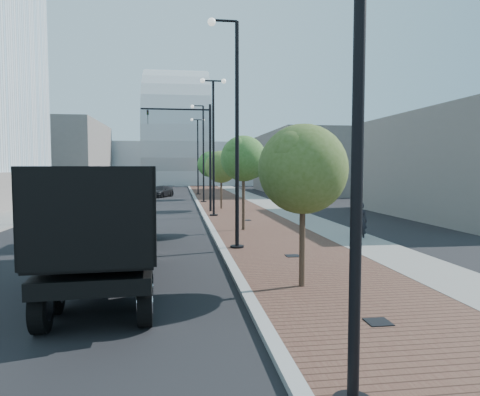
{
  "coord_description": "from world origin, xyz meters",
  "views": [
    {
      "loc": [
        -1.74,
        -7.52,
        3.38
      ],
      "look_at": [
        1.0,
        12.0,
        2.0
      ],
      "focal_mm": 32.81,
      "sensor_mm": 36.0,
      "label": 1
    }
  ],
  "objects": [
    {
      "name": "commercial_block_e",
      "position": [
        18.0,
        20.0,
        3.5
      ],
      "size": [
        10.0,
        16.0,
        7.0
      ],
      "primitive_type": "cube",
      "color": "#66605C",
      "rests_on": "ground"
    },
    {
      "name": "streetlight_3",
      "position": [
        0.49,
        34.0,
        4.34
      ],
      "size": [
        1.44,
        0.56,
        9.21
      ],
      "color": "black",
      "rests_on": "ground"
    },
    {
      "name": "tree_3",
      "position": [
        1.65,
        39.02,
        3.7
      ],
      "size": [
        2.73,
        2.73,
        5.08
      ],
      "color": "#382619",
      "rests_on": "ground"
    },
    {
      "name": "ground",
      "position": [
        0.0,
        0.0,
        0.0
      ],
      "size": [
        220.0,
        220.0,
        0.0
      ],
      "primitive_type": "plane",
      "color": "black"
    },
    {
      "name": "curb",
      "position": [
        0.0,
        40.0,
        0.07
      ],
      "size": [
        0.3,
        140.0,
        0.14
      ],
      "primitive_type": "cube",
      "color": "gray",
      "rests_on": "ground"
    },
    {
      "name": "tree_2",
      "position": [
        1.65,
        27.02,
        3.42
      ],
      "size": [
        2.57,
        2.55,
        4.7
      ],
      "color": "#382619",
      "rests_on": "ground"
    },
    {
      "name": "concrete_strip",
      "position": [
        6.2,
        40.0,
        0.07
      ],
      "size": [
        2.4,
        140.0,
        0.13
      ],
      "primitive_type": "cube",
      "color": "slate",
      "rests_on": "ground"
    },
    {
      "name": "dark_car_far",
      "position": [
        -3.78,
        43.08,
        0.64
      ],
      "size": [
        3.35,
        4.77,
        1.28
      ],
      "primitive_type": "imported",
      "rotation": [
        0.0,
        0.0,
        -0.39
      ],
      "color": "black",
      "rests_on": "ground"
    },
    {
      "name": "streetlight_4",
      "position": [
        0.6,
        46.0,
        4.82
      ],
      "size": [
        1.72,
        0.56,
        9.28
      ],
      "color": "black",
      "rests_on": "ground"
    },
    {
      "name": "utility_cover_2",
      "position": [
        2.4,
        19.0,
        0.13
      ],
      "size": [
        0.5,
        0.5,
        0.02
      ],
      "primitive_type": "cube",
      "color": "black",
      "rests_on": "sidewalk"
    },
    {
      "name": "commercial_block_nw",
      "position": [
        -20.0,
        60.0,
        5.0
      ],
      "size": [
        14.0,
        20.0,
        10.0
      ],
      "primitive_type": "cube",
      "color": "#69625E",
      "rests_on": "ground"
    },
    {
      "name": "traffic_mast",
      "position": [
        -0.3,
        25.0,
        4.98
      ],
      "size": [
        5.09,
        0.2,
        8.0
      ],
      "color": "black",
      "rests_on": "ground"
    },
    {
      "name": "white_sedan",
      "position": [
        -4.2,
        9.06,
        0.82
      ],
      "size": [
        2.66,
        5.23,
        1.64
      ],
      "primitive_type": "imported",
      "rotation": [
        0.0,
        0.0,
        -0.19
      ],
      "color": "silver",
      "rests_on": "ground"
    },
    {
      "name": "sidewalk",
      "position": [
        3.5,
        40.0,
        0.06
      ],
      "size": [
        7.0,
        140.0,
        0.12
      ],
      "primitive_type": "cube",
      "color": "#4C2D23",
      "rests_on": "ground"
    },
    {
      "name": "commercial_block_ne",
      "position": [
        16.0,
        50.0,
        4.0
      ],
      "size": [
        12.0,
        22.0,
        8.0
      ],
      "primitive_type": "cube",
      "color": "#605A56",
      "rests_on": "ground"
    },
    {
      "name": "utility_cover_0",
      "position": [
        2.4,
        1.0,
        0.13
      ],
      "size": [
        0.5,
        0.5,
        0.02
      ],
      "primitive_type": "cube",
      "color": "black",
      "rests_on": "sidewalk"
    },
    {
      "name": "west_sidewalk",
      "position": [
        -13.0,
        40.0,
        0.06
      ],
      "size": [
        4.0,
        140.0,
        0.12
      ],
      "primitive_type": "cube",
      "color": "slate",
      "rests_on": "ground"
    },
    {
      "name": "dump_truck",
      "position": [
        -3.87,
        9.22,
        1.43
      ],
      "size": [
        3.16,
        13.45,
        3.4
      ],
      "rotation": [
        0.0,
        0.0,
        0.05
      ],
      "color": "black",
      "rests_on": "ground"
    },
    {
      "name": "tree_0",
      "position": [
        1.65,
        4.02,
        3.32
      ],
      "size": [
        2.47,
        2.44,
        4.55
      ],
      "color": "#382619",
      "rests_on": "ground"
    },
    {
      "name": "streetlight_1",
      "position": [
        0.49,
        10.0,
        4.34
      ],
      "size": [
        1.44,
        0.56,
        9.21
      ],
      "color": "black",
      "rests_on": "ground"
    },
    {
      "name": "pedestrian",
      "position": [
        6.57,
        11.66,
        0.9
      ],
      "size": [
        0.77,
        0.66,
        1.79
      ],
      "primitive_type": "imported",
      "rotation": [
        0.0,
        0.0,
        2.72
      ],
      "color": "black",
      "rests_on": "ground"
    },
    {
      "name": "streetlight_0",
      "position": [
        0.6,
        -2.0,
        4.82
      ],
      "size": [
        1.72,
        0.56,
        9.28
      ],
      "color": "black",
      "rests_on": "ground"
    },
    {
      "name": "utility_cover_1",
      "position": [
        2.4,
        8.0,
        0.13
      ],
      "size": [
        0.5,
        0.5,
        0.02
      ],
      "primitive_type": "cube",
      "color": "black",
      "rests_on": "sidewalk"
    },
    {
      "name": "tree_1",
      "position": [
        1.65,
        15.02,
        3.82
      ],
      "size": [
        2.42,
        2.38,
        5.03
      ],
      "color": "#382619",
      "rests_on": "ground"
    },
    {
      "name": "streetlight_2",
      "position": [
        0.6,
        22.0,
        4.82
      ],
      "size": [
        1.72,
        0.56,
        9.28
      ],
      "color": "black",
      "rests_on": "ground"
    },
    {
      "name": "convention_center",
      "position": [
        -2.0,
        85.0,
        6.0
      ],
      "size": [
        50.0,
        30.0,
        50.0
      ],
      "color": "#ADB3B7",
      "rests_on": "ground"
    },
    {
      "name": "dark_car_mid",
      "position": [
        -5.98,
        36.9,
        0.66
      ],
      "size": [
        3.42,
        5.17,
        1.32
      ],
      "primitive_type": "imported",
      "rotation": [
        0.0,
        0.0,
        0.28
      ],
      "color": "black",
      "rests_on": "ground"
    }
  ]
}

